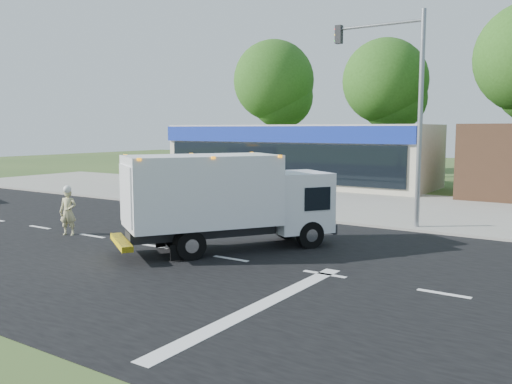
# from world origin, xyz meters

# --- Properties ---
(ground) EXTENTS (120.00, 120.00, 0.00)m
(ground) POSITION_xyz_m (0.00, 0.00, 0.00)
(ground) COLOR #385123
(ground) RESTS_ON ground
(road_asphalt) EXTENTS (60.00, 14.00, 0.02)m
(road_asphalt) POSITION_xyz_m (0.00, 0.00, 0.00)
(road_asphalt) COLOR black
(road_asphalt) RESTS_ON ground
(sidewalk) EXTENTS (60.00, 2.40, 0.12)m
(sidewalk) POSITION_xyz_m (0.00, 8.20, 0.06)
(sidewalk) COLOR gray
(sidewalk) RESTS_ON ground
(parking_apron) EXTENTS (60.00, 9.00, 0.02)m
(parking_apron) POSITION_xyz_m (0.00, 14.00, 0.01)
(parking_apron) COLOR gray
(parking_apron) RESTS_ON ground
(lane_markings) EXTENTS (55.20, 7.00, 0.01)m
(lane_markings) POSITION_xyz_m (1.35, -1.35, 0.02)
(lane_markings) COLOR silver
(lane_markings) RESTS_ON road_asphalt
(ems_box_truck) EXTENTS (5.39, 6.71, 2.96)m
(ems_box_truck) POSITION_xyz_m (-0.88, 0.90, 1.71)
(ems_box_truck) COLOR black
(ems_box_truck) RESTS_ON ground
(emergency_worker) EXTENTS (0.72, 0.62, 1.77)m
(emergency_worker) POSITION_xyz_m (-6.85, -0.32, 0.87)
(emergency_worker) COLOR #C6BD84
(emergency_worker) RESTS_ON ground
(retail_strip_mall) EXTENTS (18.00, 6.20, 4.00)m
(retail_strip_mall) POSITION_xyz_m (-9.00, 19.93, 2.01)
(retail_strip_mall) COLOR #BDB59D
(retail_strip_mall) RESTS_ON ground
(traffic_signal_pole) EXTENTS (3.51, 0.25, 8.00)m
(traffic_signal_pole) POSITION_xyz_m (2.35, 7.60, 4.92)
(traffic_signal_pole) COLOR gray
(traffic_signal_pole) RESTS_ON ground
(background_trees) EXTENTS (36.77, 7.39, 12.10)m
(background_trees) POSITION_xyz_m (-0.85, 28.16, 7.38)
(background_trees) COLOR #332114
(background_trees) RESTS_ON ground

